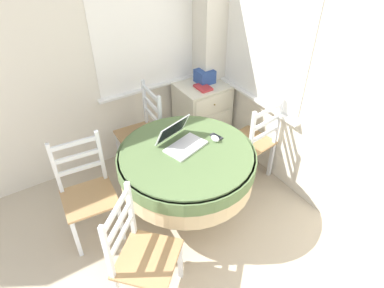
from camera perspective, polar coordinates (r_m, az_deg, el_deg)
corner_room_shell at (r=2.65m, az=1.46°, el=9.29°), size 4.56×5.05×2.55m
round_dining_table at (r=2.92m, az=-0.89°, el=-3.41°), size 1.17×1.17×0.76m
laptop at (r=2.88m, az=-1.84°, el=0.56°), size 0.41×0.39×0.21m
computer_mouse at (r=2.95m, az=3.88°, el=0.92°), size 0.06×0.09×0.05m
cell_phone at (r=3.00m, az=4.08°, el=1.25°), size 0.08×0.12×0.01m
dining_chair_near_back_window at (r=3.61m, az=-8.26°, el=1.75°), size 0.43×0.45×0.95m
dining_chair_near_right_window at (r=3.49m, az=10.00°, el=0.23°), size 0.48×0.46×0.95m
dining_chair_camera_near at (r=2.54m, az=-8.42°, el=-17.95°), size 0.59×0.59×0.95m
dining_chair_left_flank at (r=3.04m, az=-16.99°, el=-7.83°), size 0.47×0.44×0.95m
corner_cabinet at (r=4.02m, az=1.67°, el=5.10°), size 0.57×0.49×0.77m
storage_box at (r=3.84m, az=2.13°, el=11.23°), size 0.18×0.18×0.14m
book_on_cabinet at (r=3.74m, az=1.86°, el=9.40°), size 0.14×0.19×0.02m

